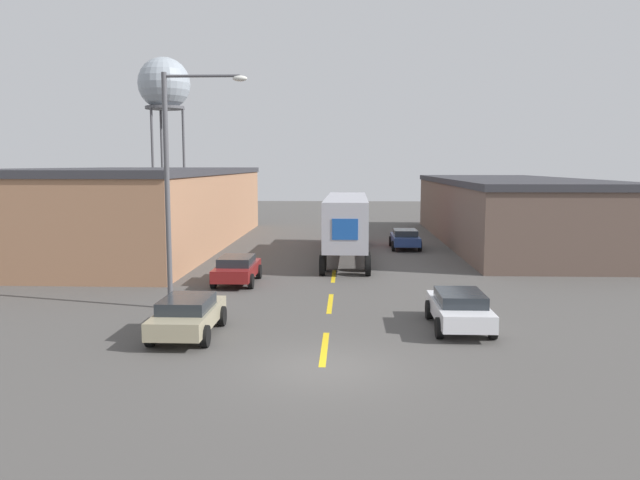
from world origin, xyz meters
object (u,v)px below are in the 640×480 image
object	(u,v)px
street_lamp	(176,174)
parked_car_right_near	(459,308)
parked_car_right_far	(405,238)
parked_car_left_near	(188,314)
water_tower	(164,85)
parked_car_left_far	(237,268)
semi_truck	(347,220)

from	to	relation	value
street_lamp	parked_car_right_near	bearing A→B (deg)	-13.84
parked_car_right_far	parked_car_left_near	bearing A→B (deg)	-112.59
parked_car_right_far	water_tower	xyz separation A→B (m)	(-24.32, 28.09, 13.66)
parked_car_right_far	street_lamp	bearing A→B (deg)	-120.10
parked_car_right_far	parked_car_left_far	xyz separation A→B (m)	(-9.12, -12.74, 0.00)
semi_truck	parked_car_right_far	bearing A→B (deg)	45.40
parked_car_right_near	parked_car_right_far	bearing A→B (deg)	90.00
street_lamp	parked_car_left_near	bearing A→B (deg)	-71.14
parked_car_right_far	street_lamp	size ratio (longest dim) A/B	0.46
semi_truck	street_lamp	bearing A→B (deg)	-114.26
parked_car_right_near	water_tower	bearing A→B (deg)	116.54
parked_car_left_near	street_lamp	distance (m)	6.15
parked_car_left_far	street_lamp	size ratio (longest dim) A/B	0.46
parked_car_left_far	street_lamp	xyz separation A→B (m)	(-1.33, -5.29, 4.57)
parked_car_right_near	parked_car_left_near	size ratio (longest dim) A/B	1.00
parked_car_right_far	water_tower	world-z (taller)	water_tower
semi_truck	parked_car_left_near	distance (m)	18.82
parked_car_left_far	parked_car_left_near	size ratio (longest dim) A/B	1.00
water_tower	parked_car_right_far	bearing A→B (deg)	-49.11
semi_truck	parked_car_right_far	world-z (taller)	semi_truck
semi_truck	street_lamp	xyz separation A→B (m)	(-6.53, -14.13, 2.99)
parked_car_left_far	parked_car_left_near	xyz separation A→B (m)	(0.00, -9.18, 0.00)
parked_car_right_far	street_lamp	xyz separation A→B (m)	(-10.45, -18.03, 4.57)
parked_car_left_far	water_tower	world-z (taller)	water_tower
parked_car_left_far	semi_truck	bearing A→B (deg)	59.53
parked_car_left_near	water_tower	xyz separation A→B (m)	(-15.20, 50.02, 13.66)
parked_car_left_far	parked_car_right_near	distance (m)	12.04
parked_car_left_far	water_tower	size ratio (longest dim) A/B	0.24
semi_truck	water_tower	xyz separation A→B (m)	(-20.40, 31.99, 12.09)
water_tower	street_lamp	bearing A→B (deg)	-73.26
water_tower	parked_car_left_near	bearing A→B (deg)	-73.09
parked_car_right_far	parked_car_left_near	distance (m)	23.74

